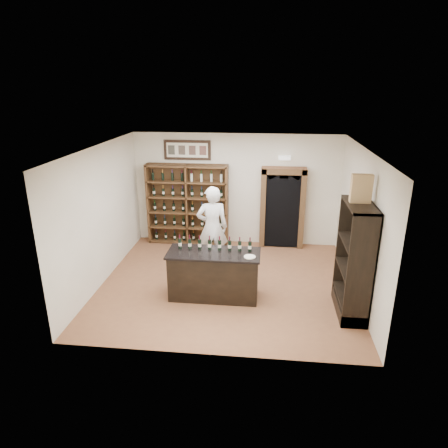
{
  "coord_description": "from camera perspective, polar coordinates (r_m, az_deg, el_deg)",
  "views": [
    {
      "loc": [
        0.81,
        -7.91,
        4.24
      ],
      "look_at": [
        -0.09,
        0.3,
        1.29
      ],
      "focal_mm": 32.0,
      "sensor_mm": 36.0,
      "label": 1
    }
  ],
  "objects": [
    {
      "name": "floor",
      "position": [
        9.01,
        0.36,
        -8.43
      ],
      "size": [
        5.5,
        5.5,
        0.0
      ],
      "primitive_type": "plane",
      "color": "brown",
      "rests_on": "ground"
    },
    {
      "name": "ceiling",
      "position": [
        8.05,
        0.41,
        10.77
      ],
      "size": [
        5.5,
        5.5,
        0.0
      ],
      "primitive_type": "plane",
      "rotation": [
        3.14,
        0.0,
        0.0
      ],
      "color": "white",
      "rests_on": "wall_back"
    },
    {
      "name": "wall_back",
      "position": [
        10.8,
        1.74,
        4.92
      ],
      "size": [
        5.5,
        0.04,
        3.0
      ],
      "primitive_type": "cube",
      "color": "white",
      "rests_on": "ground"
    },
    {
      "name": "wall_left",
      "position": [
        9.1,
        -17.12,
        1.2
      ],
      "size": [
        0.04,
        5.0,
        3.0
      ],
      "primitive_type": "cube",
      "color": "white",
      "rests_on": "ground"
    },
    {
      "name": "wall_right",
      "position": [
        8.6,
        18.93,
        -0.06
      ],
      "size": [
        0.04,
        5.0,
        3.0
      ],
      "primitive_type": "cube",
      "color": "white",
      "rests_on": "ground"
    },
    {
      "name": "wine_shelf",
      "position": [
        10.92,
        -5.17,
        2.83
      ],
      "size": [
        2.2,
        0.38,
        2.2
      ],
      "color": "#4E331B",
      "rests_on": "ground"
    },
    {
      "name": "framed_picture",
      "position": [
        10.73,
        -5.27,
        10.48
      ],
      "size": [
        1.25,
        0.04,
        0.52
      ],
      "primitive_type": "cube",
      "color": "black",
      "rests_on": "wall_back"
    },
    {
      "name": "arched_doorway",
      "position": [
        10.71,
        8.33,
        2.58
      ],
      "size": [
        1.17,
        0.35,
        2.17
      ],
      "color": "black",
      "rests_on": "ground"
    },
    {
      "name": "emergency_light",
      "position": [
        10.51,
        8.66,
        9.32
      ],
      "size": [
        0.3,
        0.1,
        0.1
      ],
      "primitive_type": "cube",
      "color": "white",
      "rests_on": "wall_back"
    },
    {
      "name": "tasting_counter",
      "position": [
        8.28,
        -1.45,
        -7.28
      ],
      "size": [
        1.88,
        0.78,
        1.0
      ],
      "color": "black",
      "rests_on": "ground"
    },
    {
      "name": "counter_bottle_0",
      "position": [
        8.27,
        -6.32,
        -2.77
      ],
      "size": [
        0.07,
        0.07,
        0.3
      ],
      "color": "black",
      "rests_on": "tasting_counter"
    },
    {
      "name": "counter_bottle_1",
      "position": [
        8.23,
        -4.91,
        -2.83
      ],
      "size": [
        0.07,
        0.07,
        0.3
      ],
      "color": "black",
      "rests_on": "tasting_counter"
    },
    {
      "name": "counter_bottle_2",
      "position": [
        8.19,
        -3.5,
        -2.9
      ],
      "size": [
        0.07,
        0.07,
        0.3
      ],
      "color": "black",
      "rests_on": "tasting_counter"
    },
    {
      "name": "counter_bottle_3",
      "position": [
        8.16,
        -2.07,
        -2.96
      ],
      "size": [
        0.07,
        0.07,
        0.3
      ],
      "color": "black",
      "rests_on": "tasting_counter"
    },
    {
      "name": "counter_bottle_4",
      "position": [
        8.14,
        -0.64,
        -3.02
      ],
      "size": [
        0.07,
        0.07,
        0.3
      ],
      "color": "black",
      "rests_on": "tasting_counter"
    },
    {
      "name": "counter_bottle_5",
      "position": [
        8.12,
        0.81,
        -3.08
      ],
      "size": [
        0.07,
        0.07,
        0.3
      ],
      "color": "black",
      "rests_on": "tasting_counter"
    },
    {
      "name": "counter_bottle_6",
      "position": [
        8.1,
        2.26,
        -3.14
      ],
      "size": [
        0.07,
        0.07,
        0.3
      ],
      "color": "black",
      "rests_on": "tasting_counter"
    },
    {
      "name": "counter_bottle_7",
      "position": [
        8.09,
        3.71,
        -3.2
      ],
      "size": [
        0.07,
        0.07,
        0.3
      ],
      "color": "black",
      "rests_on": "tasting_counter"
    },
    {
      "name": "side_cabinet",
      "position": [
        8.02,
        18.08,
        -7.19
      ],
      "size": [
        0.48,
        1.2,
        2.2
      ],
      "color": "black",
      "rests_on": "ground"
    },
    {
      "name": "shopkeeper",
      "position": [
        9.38,
        -1.69,
        -0.55
      ],
      "size": [
        0.82,
        0.63,
        2.01
      ],
      "primitive_type": "imported",
      "rotation": [
        0.0,
        0.0,
        3.36
      ],
      "color": "white",
      "rests_on": "ground"
    },
    {
      "name": "plate",
      "position": [
        7.86,
        3.69,
        -4.7
      ],
      "size": [
        0.23,
        0.23,
        0.02
      ],
      "primitive_type": "cylinder",
      "color": "silver",
      "rests_on": "tasting_counter"
    },
    {
      "name": "wine_crate",
      "position": [
        7.5,
        19.02,
        4.81
      ],
      "size": [
        0.37,
        0.15,
        0.52
      ],
      "primitive_type": "cube",
      "rotation": [
        0.0,
        0.0,
        0.01
      ],
      "color": "tan",
      "rests_on": "side_cabinet"
    }
  ]
}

